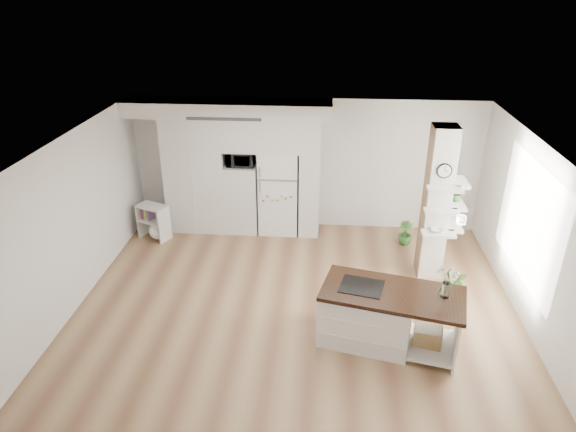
# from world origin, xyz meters

# --- Properties ---
(floor) EXTENTS (7.00, 6.00, 0.01)m
(floor) POSITION_xyz_m (0.00, 0.00, 0.00)
(floor) COLOR #A28158
(floor) RESTS_ON ground
(room) EXTENTS (7.04, 6.04, 2.72)m
(room) POSITION_xyz_m (0.00, 0.00, 1.86)
(room) COLOR white
(room) RESTS_ON ground
(cabinet_wall) EXTENTS (4.00, 0.71, 2.70)m
(cabinet_wall) POSITION_xyz_m (-1.45, 2.67, 1.51)
(cabinet_wall) COLOR silver
(cabinet_wall) RESTS_ON floor
(refrigerator) EXTENTS (0.78, 0.69, 1.75)m
(refrigerator) POSITION_xyz_m (-0.53, 2.68, 0.88)
(refrigerator) COLOR white
(refrigerator) RESTS_ON floor
(column) EXTENTS (0.69, 0.90, 2.70)m
(column) POSITION_xyz_m (2.38, 1.13, 1.35)
(column) COLOR silver
(column) RESTS_ON floor
(window) EXTENTS (0.00, 2.40, 2.40)m
(window) POSITION_xyz_m (3.48, 0.30, 1.50)
(window) COLOR white
(window) RESTS_ON room
(pendant_light) EXTENTS (0.12, 0.12, 0.10)m
(pendant_light) POSITION_xyz_m (1.70, 0.15, 2.12)
(pendant_light) COLOR white
(pendant_light) RESTS_ON room
(kitchen_island) EXTENTS (2.11, 1.35, 1.45)m
(kitchen_island) POSITION_xyz_m (1.18, -0.77, 0.46)
(kitchen_island) COLOR silver
(kitchen_island) RESTS_ON floor
(bookshelf) EXTENTS (0.69, 0.56, 0.71)m
(bookshelf) POSITION_xyz_m (-2.98, 2.11, 0.31)
(bookshelf) COLOR silver
(bookshelf) RESTS_ON floor
(floor_plant_a) EXTENTS (0.26, 0.23, 0.43)m
(floor_plant_a) POSITION_xyz_m (2.68, 0.56, 0.22)
(floor_plant_a) COLOR #316428
(floor_plant_a) RESTS_ON floor
(floor_plant_b) EXTENTS (0.33, 0.33, 0.48)m
(floor_plant_b) POSITION_xyz_m (2.01, 2.26, 0.24)
(floor_plant_b) COLOR #316428
(floor_plant_b) RESTS_ON floor
(microwave) EXTENTS (0.54, 0.37, 0.30)m
(microwave) POSITION_xyz_m (-1.27, 2.62, 1.57)
(microwave) COLOR #2D2D2D
(microwave) RESTS_ON cabinet_wall
(shelf_plant) EXTENTS (0.27, 0.23, 0.30)m
(shelf_plant) POSITION_xyz_m (2.63, 1.30, 1.52)
(shelf_plant) COLOR #316428
(shelf_plant) RESTS_ON column
(decor_bowl) EXTENTS (0.22, 0.22, 0.05)m
(decor_bowl) POSITION_xyz_m (2.30, 0.90, 1.00)
(decor_bowl) COLOR white
(decor_bowl) RESTS_ON column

